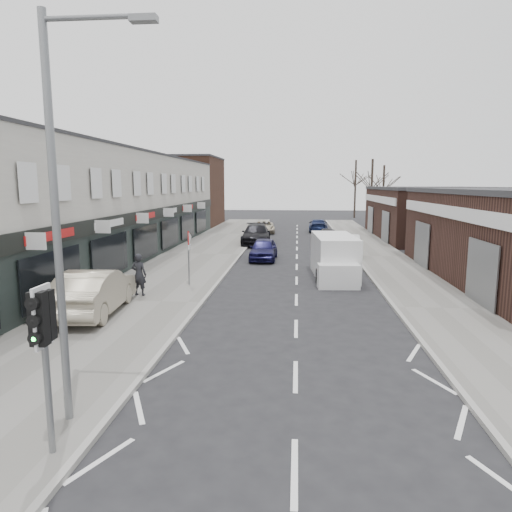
% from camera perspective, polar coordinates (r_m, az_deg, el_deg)
% --- Properties ---
extents(ground, '(160.00, 160.00, 0.00)m').
position_cam_1_polar(ground, '(10.52, 4.91, -19.11)').
color(ground, black).
rests_on(ground, ground).
extents(pavement_left, '(5.50, 64.00, 0.12)m').
position_cam_1_polar(pavement_left, '(32.37, -6.91, 0.20)').
color(pavement_left, slate).
rests_on(pavement_left, ground).
extents(pavement_right, '(3.50, 64.00, 0.12)m').
position_cam_1_polar(pavement_right, '(32.19, 15.42, -0.11)').
color(pavement_right, slate).
rests_on(pavement_right, ground).
extents(shop_terrace_left, '(8.00, 41.00, 7.10)m').
position_cam_1_polar(shop_terrace_left, '(31.82, -20.03, 5.89)').
color(shop_terrace_left, beige).
rests_on(shop_terrace_left, ground).
extents(brick_block_far, '(8.00, 10.00, 8.00)m').
position_cam_1_polar(brick_block_far, '(55.94, -8.87, 7.87)').
color(brick_block_far, '#4B2C20').
rests_on(brick_block_far, ground).
extents(right_unit_far, '(10.00, 16.00, 4.50)m').
position_cam_1_polar(right_unit_far, '(45.14, 21.33, 4.91)').
color(right_unit_far, '#39201A').
rests_on(right_unit_far, ground).
extents(tree_far_a, '(3.60, 3.60, 8.00)m').
position_cam_1_polar(tree_far_a, '(58.20, 14.09, 3.80)').
color(tree_far_a, '#382D26').
rests_on(tree_far_a, ground).
extents(tree_far_b, '(3.60, 3.60, 7.50)m').
position_cam_1_polar(tree_far_b, '(64.52, 15.47, 4.22)').
color(tree_far_b, '#382D26').
rests_on(tree_far_b, ground).
extents(tree_far_c, '(3.60, 3.60, 8.50)m').
position_cam_1_polar(tree_far_c, '(69.98, 12.18, 4.69)').
color(tree_far_c, '#382D26').
rests_on(tree_far_c, ground).
extents(traffic_light, '(0.28, 0.60, 3.10)m').
position_cam_1_polar(traffic_light, '(8.86, -25.07, -8.50)').
color(traffic_light, slate).
rests_on(traffic_light, pavement_left).
extents(street_lamp, '(2.23, 0.22, 8.00)m').
position_cam_1_polar(street_lamp, '(9.62, -22.96, 6.32)').
color(street_lamp, slate).
rests_on(street_lamp, pavement_left).
extents(warning_sign, '(0.12, 0.80, 2.70)m').
position_cam_1_polar(warning_sign, '(22.07, -8.36, 1.71)').
color(warning_sign, slate).
rests_on(warning_sign, pavement_left).
extents(white_van, '(2.36, 5.90, 2.25)m').
position_cam_1_polar(white_van, '(24.73, 9.77, -0.22)').
color(white_van, white).
rests_on(white_van, ground).
extents(sedan_on_pavement, '(2.23, 5.28, 1.70)m').
position_cam_1_polar(sedan_on_pavement, '(18.24, -19.57, -4.17)').
color(sedan_on_pavement, '#9D937E').
rests_on(sedan_on_pavement, pavement_left).
extents(pedestrian, '(0.73, 0.54, 1.86)m').
position_cam_1_polar(pedestrian, '(20.56, -14.42, -2.26)').
color(pedestrian, black).
rests_on(pedestrian, pavement_left).
extents(parked_car_left_a, '(1.74, 4.20, 1.42)m').
position_cam_1_polar(parked_car_left_a, '(30.14, 0.95, 0.87)').
color(parked_car_left_a, '#151441').
rests_on(parked_car_left_a, ground).
extents(parked_car_left_b, '(2.53, 5.76, 1.65)m').
position_cam_1_polar(parked_car_left_b, '(37.99, 0.02, 2.71)').
color(parked_car_left_b, black).
rests_on(parked_car_left_b, ground).
extents(parked_car_left_c, '(2.49, 4.68, 1.25)m').
position_cam_1_polar(parked_car_left_c, '(46.95, 1.01, 3.66)').
color(parked_car_left_c, '#BDB097').
rests_on(parked_car_left_c, ground).
extents(parked_car_right_a, '(1.86, 4.66, 1.51)m').
position_cam_1_polar(parked_car_right_a, '(32.64, 11.30, 1.39)').
color(parked_car_right_a, white).
rests_on(parked_car_right_a, ground).
extents(parked_car_right_b, '(1.75, 4.00, 1.34)m').
position_cam_1_polar(parked_car_right_b, '(39.20, 8.94, 2.57)').
color(parked_car_right_b, black).
rests_on(parked_car_right_b, ground).
extents(parked_car_right_c, '(2.09, 4.75, 1.36)m').
position_cam_1_polar(parked_car_right_c, '(48.52, 7.78, 3.81)').
color(parked_car_right_c, '#151E41').
rests_on(parked_car_right_c, ground).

